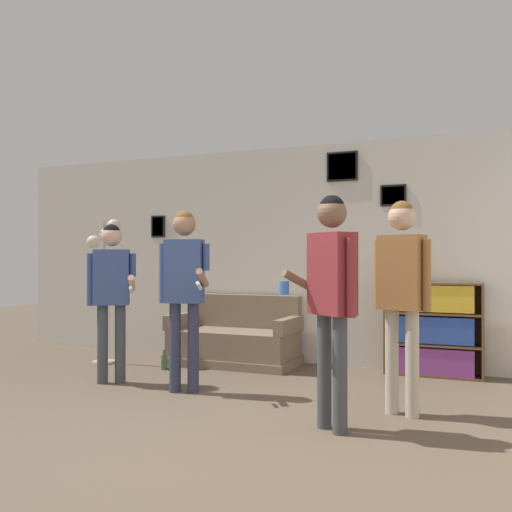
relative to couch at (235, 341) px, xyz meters
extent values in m
plane|color=brown|center=(0.72, -3.24, -0.28)|extent=(20.00, 20.00, 0.00)
cube|color=beige|center=(0.72, 0.42, 1.07)|extent=(8.49, 0.06, 2.70)
cube|color=black|center=(-1.35, 0.38, 1.46)|extent=(0.21, 0.02, 0.30)
cube|color=#B2B2BC|center=(-1.35, 0.37, 1.46)|extent=(0.17, 0.01, 0.26)
cube|color=black|center=(1.25, 0.38, 2.13)|extent=(0.38, 0.02, 0.36)
cube|color=gray|center=(1.25, 0.37, 2.13)|extent=(0.34, 0.01, 0.31)
cube|color=black|center=(1.86, 0.38, 1.75)|extent=(0.30, 0.02, 0.25)
cube|color=beige|center=(1.86, 0.37, 1.75)|extent=(0.25, 0.01, 0.20)
cube|color=#7A6651|center=(0.00, -0.05, -0.23)|extent=(1.56, 0.80, 0.10)
cube|color=#7A6651|center=(0.00, -0.05, -0.02)|extent=(1.50, 0.74, 0.32)
cube|color=#7A6651|center=(0.00, 0.28, 0.34)|extent=(1.50, 0.14, 0.42)
cube|color=#7A6651|center=(-0.72, -0.05, 0.23)|extent=(0.12, 0.74, 0.18)
cube|color=#7A6651|center=(0.72, -0.05, 0.23)|extent=(0.12, 0.74, 0.18)
cube|color=brown|center=(1.82, 0.20, 0.23)|extent=(0.02, 0.30, 1.03)
cube|color=brown|center=(2.84, 0.20, 0.23)|extent=(0.02, 0.30, 1.03)
cube|color=brown|center=(2.33, 0.35, 0.23)|extent=(1.05, 0.01, 1.03)
cube|color=brown|center=(2.33, 0.20, -0.27)|extent=(1.00, 0.30, 0.02)
cube|color=brown|center=(2.33, 0.20, 0.74)|extent=(1.00, 0.30, 0.02)
cube|color=brown|center=(2.33, 0.20, 0.06)|extent=(1.00, 0.30, 0.02)
cube|color=brown|center=(2.33, 0.20, 0.41)|extent=(1.00, 0.30, 0.02)
cube|color=#7F3889|center=(2.33, 0.19, -0.11)|extent=(0.86, 0.26, 0.29)
cube|color=#2847A3|center=(2.33, 0.19, 0.23)|extent=(0.86, 0.26, 0.29)
cube|color=gold|center=(2.33, 0.19, 0.58)|extent=(0.86, 0.26, 0.29)
cylinder|color=#ADA89E|center=(-1.51, -0.60, -0.27)|extent=(0.28, 0.28, 0.03)
cylinder|color=#ADA89E|center=(-1.51, -0.60, 0.61)|extent=(0.03, 0.03, 1.73)
cylinder|color=#ADA89E|center=(-1.44, -0.60, 1.45)|extent=(0.02, 0.16, 0.02)
sphere|color=beige|center=(-1.37, -0.60, 1.42)|extent=(0.16, 0.16, 0.16)
cylinder|color=#ADA89E|center=(-1.54, -0.54, 1.35)|extent=(0.15, 0.09, 0.02)
sphere|color=beige|center=(-1.58, -0.48, 1.32)|extent=(0.16, 0.16, 0.16)
cylinder|color=#ADA89E|center=(-1.54, -0.66, 1.25)|extent=(0.15, 0.09, 0.02)
sphere|color=beige|center=(-1.58, -0.72, 1.22)|extent=(0.16, 0.16, 0.16)
cylinder|color=#3D4247|center=(-0.80, -1.53, 0.12)|extent=(0.11, 0.11, 0.81)
cylinder|color=#3D4247|center=(-0.65, -1.44, 0.12)|extent=(0.11, 0.11, 0.81)
cube|color=#384C84|center=(-0.73, -1.49, 0.82)|extent=(0.41, 0.36, 0.58)
sphere|color=#D1A889|center=(-0.73, -1.49, 1.25)|extent=(0.21, 0.21, 0.21)
sphere|color=black|center=(-0.73, -1.49, 1.28)|extent=(0.18, 0.18, 0.18)
cylinder|color=#384C84|center=(-0.54, -1.37, 0.94)|extent=(0.07, 0.07, 0.24)
cylinder|color=#D1A889|center=(-0.47, -1.49, 0.76)|extent=(0.21, 0.29, 0.18)
cylinder|color=white|center=(-0.40, -1.60, 0.70)|extent=(0.10, 0.14, 0.09)
cylinder|color=#384C84|center=(-0.91, -1.60, 0.80)|extent=(0.07, 0.07, 0.54)
cylinder|color=#2D334C|center=(0.09, -1.58, 0.15)|extent=(0.11, 0.11, 0.87)
cylinder|color=#2D334C|center=(0.27, -1.53, 0.15)|extent=(0.11, 0.11, 0.87)
cube|color=#384C84|center=(0.18, -1.55, 0.89)|extent=(0.40, 0.29, 0.61)
sphere|color=#997051|center=(0.18, -1.55, 1.34)|extent=(0.22, 0.22, 0.22)
sphere|color=brown|center=(0.18, -1.55, 1.38)|extent=(0.19, 0.19, 0.19)
cylinder|color=#384C84|center=(0.39, -1.50, 1.03)|extent=(0.07, 0.07, 0.26)
cylinder|color=#997051|center=(0.43, -1.63, 0.83)|extent=(0.14, 0.32, 0.19)
cylinder|color=white|center=(0.46, -1.77, 0.76)|extent=(0.07, 0.15, 0.09)
cylinder|color=#384C84|center=(-0.03, -1.61, 0.87)|extent=(0.07, 0.07, 0.58)
cylinder|color=#3D4247|center=(1.76, -2.15, 0.15)|extent=(0.11, 0.11, 0.87)
cylinder|color=#3D4247|center=(1.90, -2.25, 0.15)|extent=(0.11, 0.11, 0.87)
cube|color=maroon|center=(1.83, -2.20, 0.90)|extent=(0.41, 0.37, 0.62)
sphere|color=brown|center=(1.83, -2.20, 1.35)|extent=(0.23, 0.23, 0.23)
sphere|color=black|center=(1.83, -2.20, 1.39)|extent=(0.19, 0.19, 0.19)
cylinder|color=maroon|center=(2.01, -2.32, 0.87)|extent=(0.07, 0.07, 0.58)
cylinder|color=maroon|center=(1.65, -2.08, 1.03)|extent=(0.07, 0.07, 0.26)
cylinder|color=brown|center=(1.57, -2.20, 0.84)|extent=(0.23, 0.30, 0.19)
cylinder|color=blue|center=(1.49, -2.32, 0.79)|extent=(0.08, 0.08, 0.10)
cylinder|color=#B7AD99|center=(2.16, -1.53, 0.15)|extent=(0.11, 0.11, 0.87)
cylinder|color=#B7AD99|center=(2.34, -1.59, 0.15)|extent=(0.11, 0.11, 0.87)
cube|color=#936033|center=(2.25, -1.56, 0.90)|extent=(0.40, 0.30, 0.62)
sphere|color=#D1A889|center=(2.25, -1.56, 1.35)|extent=(0.23, 0.23, 0.23)
sphere|color=brown|center=(2.25, -1.56, 1.39)|extent=(0.19, 0.19, 0.19)
cylinder|color=#936033|center=(2.46, -1.62, 0.88)|extent=(0.07, 0.07, 0.58)
cylinder|color=#936033|center=(2.04, -1.50, 0.88)|extent=(0.07, 0.07, 0.58)
cylinder|color=#3D6638|center=(-0.60, -0.66, -0.20)|extent=(0.07, 0.07, 0.16)
cylinder|color=#3D6638|center=(-0.60, -0.66, -0.08)|extent=(0.03, 0.03, 0.07)
cylinder|color=red|center=(2.18, 0.20, 0.80)|extent=(0.09, 0.09, 0.10)
camera|label=1|loc=(2.97, -6.37, 1.00)|focal=40.00mm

